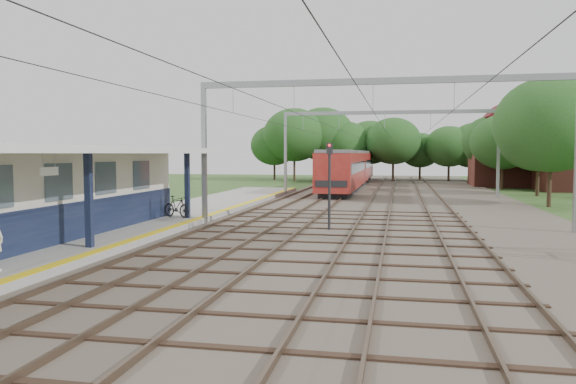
# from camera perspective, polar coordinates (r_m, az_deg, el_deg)

# --- Properties ---
(ground) EXTENTS (160.00, 160.00, 0.00)m
(ground) POSITION_cam_1_polar(r_m,az_deg,el_deg) (12.63, -10.07, -12.41)
(ground) COLOR #2D4C1E
(ground) RESTS_ON ground
(ballast_bed) EXTENTS (18.00, 90.00, 0.10)m
(ballast_bed) POSITION_cam_1_polar(r_m,az_deg,el_deg) (41.43, 10.62, -0.96)
(ballast_bed) COLOR #473D33
(ballast_bed) RESTS_ON ground
(platform) EXTENTS (5.00, 52.00, 0.35)m
(platform) POSITION_cam_1_polar(r_m,az_deg,el_deg) (28.16, -13.94, -3.04)
(platform) COLOR gray
(platform) RESTS_ON ground
(yellow_stripe) EXTENTS (0.45, 52.00, 0.01)m
(yellow_stripe) POSITION_cam_1_polar(r_m,az_deg,el_deg) (27.26, -9.65, -2.83)
(yellow_stripe) COLOR yellow
(yellow_stripe) RESTS_ON platform
(station_building) EXTENTS (3.41, 18.00, 3.40)m
(station_building) POSITION_cam_1_polar(r_m,az_deg,el_deg) (22.67, -24.76, -0.21)
(station_building) COLOR beige
(station_building) RESTS_ON platform
(canopy) EXTENTS (6.40, 20.00, 3.44)m
(canopy) POSITION_cam_1_polar(r_m,az_deg,el_deg) (21.16, -24.05, 3.87)
(canopy) COLOR #101833
(canopy) RESTS_ON platform
(rail_tracks) EXTENTS (11.80, 88.00, 0.15)m
(rail_tracks) POSITION_cam_1_polar(r_m,az_deg,el_deg) (41.52, 7.17, -0.74)
(rail_tracks) COLOR brown
(rail_tracks) RESTS_ON ballast_bed
(catenary_system) EXTENTS (17.22, 88.00, 7.00)m
(catenary_system) POSITION_cam_1_polar(r_m,az_deg,el_deg) (36.63, 9.68, 6.97)
(catenary_system) COLOR gray
(catenary_system) RESTS_ON ground
(tree_band) EXTENTS (31.72, 30.88, 8.82)m
(tree_band) POSITION_cam_1_polar(r_m,az_deg,el_deg) (68.42, 10.81, 5.02)
(tree_band) COLOR #382619
(tree_band) RESTS_ON ground
(house_far) EXTENTS (8.00, 6.12, 8.66)m
(house_far) POSITION_cam_1_polar(r_m,az_deg,el_deg) (64.33, 21.67, 3.39)
(house_far) COLOR brown
(house_far) RESTS_ON ground
(bicycle) EXTENTS (1.83, 1.21, 1.07)m
(bicycle) POSITION_cam_1_polar(r_m,az_deg,el_deg) (28.58, -11.24, -1.47)
(bicycle) COLOR black
(bicycle) RESTS_ON platform
(train) EXTENTS (2.84, 35.31, 3.73)m
(train) POSITION_cam_1_polar(r_m,az_deg,el_deg) (59.01, 6.47, 2.50)
(train) COLOR black
(train) RESTS_ON ballast_bed
(signal_post) EXTENTS (0.30, 0.27, 4.00)m
(signal_post) POSITION_cam_1_polar(r_m,az_deg,el_deg) (25.28, 4.23, 1.44)
(signal_post) COLOR black
(signal_post) RESTS_ON ground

